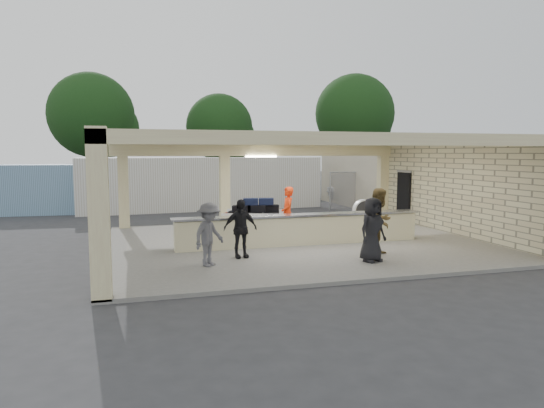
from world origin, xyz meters
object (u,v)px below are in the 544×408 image
object	(u,v)px
baggage_counter	(301,229)
car_white_b	(407,187)
passenger_b	(240,229)
container_white	(203,183)
luggage_cart	(254,215)
car_white_a	(366,190)
passenger_c	(209,234)
passenger_a	(380,222)
car_dark	(288,188)
baggage_handler	(288,214)
drum_fan	(364,211)
container_blue	(9,189)
passenger_d	(372,230)

from	to	relation	value
baggage_counter	car_white_b	xyz separation A→B (m)	(12.29, 13.77, 0.20)
passenger_b	container_white	distance (m)	13.08
luggage_cart	car_white_a	size ratio (longest dim) A/B	0.53
passenger_c	passenger_b	bearing A→B (deg)	-6.74
luggage_cart	car_white_a	world-z (taller)	luggage_cart
passenger_a	car_dark	distance (m)	18.63
car_white_a	car_dark	size ratio (longest dim) A/B	1.22
passenger_b	car_white_a	world-z (taller)	passenger_b
luggage_cart	passenger_a	bearing A→B (deg)	-38.14
passenger_a	baggage_handler	bearing A→B (deg)	93.41
car_dark	baggage_counter	bearing A→B (deg)	-173.69
passenger_c	car_white_b	size ratio (longest dim) A/B	0.33
passenger_c	car_white_a	bearing A→B (deg)	7.21
luggage_cart	drum_fan	size ratio (longest dim) A/B	2.55
baggage_handler	container_blue	bearing A→B (deg)	-129.13
luggage_cart	passenger_b	xyz separation A→B (m)	(-1.27, -3.52, 0.11)
passenger_b	car_dark	xyz separation A→B (m)	(7.13, 17.64, -0.26)
baggage_counter	drum_fan	size ratio (longest dim) A/B	8.02
drum_fan	passenger_d	bearing A→B (deg)	-108.84
car_white_a	car_dark	distance (m)	5.22
luggage_cart	passenger_a	world-z (taller)	passenger_a
car_dark	passenger_d	bearing A→B (deg)	-168.37
baggage_handler	container_blue	distance (m)	15.66
baggage_handler	passenger_c	xyz separation A→B (m)	(-3.11, -3.01, -0.07)
car_white_b	baggage_handler	bearing A→B (deg)	157.03
passenger_a	passenger_b	bearing A→B (deg)	141.53
baggage_counter	container_blue	world-z (taller)	container_blue
drum_fan	luggage_cart	bearing A→B (deg)	-158.27
car_white_a	baggage_handler	bearing A→B (deg)	157.41
baggage_handler	container_white	xyz separation A→B (m)	(-1.35, 10.79, 0.39)
passenger_c	car_white_a	xyz separation A→B (m)	(12.20, 15.14, -0.23)
passenger_a	passenger_d	world-z (taller)	passenger_a
container_white	baggage_counter	bearing A→B (deg)	-86.42
car_white_a	passenger_a	bearing A→B (deg)	168.59
passenger_a	container_white	bearing A→B (deg)	74.82
baggage_counter	drum_fan	xyz separation A→B (m)	(4.00, 3.52, 0.06)
car_white_a	car_dark	bearing A→B (deg)	65.78
baggage_handler	car_dark	size ratio (longest dim) A/B	0.45
passenger_a	passenger_b	distance (m)	4.01
baggage_counter	container_white	bearing A→B (deg)	97.44
passenger_c	container_white	xyz separation A→B (m)	(1.75, 13.80, 0.46)
drum_fan	car_dark	distance (m)	12.75
baggage_handler	car_white_a	size ratio (longest dim) A/B	0.37
passenger_c	container_blue	xyz separation A→B (m)	(-7.81, 14.23, 0.30)
container_blue	passenger_b	bearing A→B (deg)	-53.20
drum_fan	baggage_handler	size ratio (longest dim) A/B	0.57
baggage_handler	passenger_c	bearing A→B (deg)	-39.24
container_white	passenger_b	bearing A→B (deg)	-97.21
baggage_counter	baggage_handler	bearing A→B (deg)	101.05
drum_fan	passenger_a	xyz separation A→B (m)	(-2.34, -5.63, 0.42)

